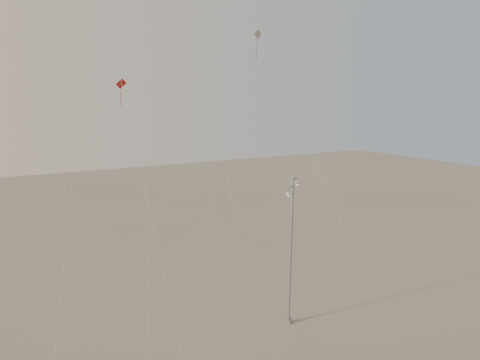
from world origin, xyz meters
TOP-DOWN VIEW (x-y plane):
  - street_lamp at (2.97, 4.70)m, footprint 1.53×0.95m
  - kite_1 at (-6.64, 5.42)m, footprint 1.07×1.39m
  - kite_3 at (-6.83, 6.80)m, footprint 0.99×7.71m
  - kite_4 at (6.08, 10.18)m, footprint 7.16×6.45m
  - kite_5 at (2.50, 20.03)m, footprint 3.39×3.23m

SIDE VIEW (x-z plane):
  - street_lamp at x=2.97m, z-range 0.33..10.52m
  - kite_3 at x=-6.83m, z-range 3.89..20.29m
  - kite_4 at x=6.08m, z-range 5.27..25.41m
  - kite_1 at x=-6.64m, z-range 5.79..30.55m
  - kite_5 at x=2.50m, z-range 7.31..36.29m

